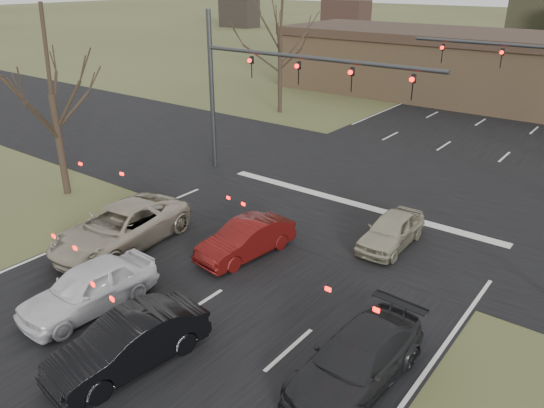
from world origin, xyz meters
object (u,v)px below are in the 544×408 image
at_px(building, 542,73).
at_px(mast_arm_near, 262,78).
at_px(car_silver_suv, 121,227).
at_px(car_white_sedan, 89,288).
at_px(car_silver_ahead, 391,230).
at_px(car_charcoal_sedan, 356,360).
at_px(car_red_ahead, 246,239).
at_px(car_black_hatch, 128,343).

height_order(building, mast_arm_near, mast_arm_near).
xyz_separation_m(car_silver_suv, car_white_sedan, (2.53, -3.20, -0.05)).
bearing_deg(car_silver_ahead, mast_arm_near, 161.10).
relative_size(mast_arm_near, car_charcoal_sedan, 2.60).
height_order(car_charcoal_sedan, car_silver_ahead, car_charcoal_sedan).
height_order(car_silver_suv, car_silver_ahead, car_silver_suv).
bearing_deg(building, car_red_ahead, -95.26).
xyz_separation_m(mast_arm_near, car_white_sedan, (2.68, -12.04, -4.34)).
height_order(car_black_hatch, car_red_ahead, car_black_hatch).
relative_size(car_red_ahead, car_silver_ahead, 1.06).
height_order(building, car_silver_ahead, building).
bearing_deg(car_white_sedan, car_silver_ahead, 62.39).
bearing_deg(car_black_hatch, building, 95.18).
bearing_deg(building, car_white_sedan, -97.01).
bearing_deg(car_silver_suv, car_black_hatch, -43.36).
height_order(mast_arm_near, car_red_ahead, mast_arm_near).
bearing_deg(mast_arm_near, building, 73.87).
bearing_deg(building, mast_arm_near, -106.13).
xyz_separation_m(car_white_sedan, car_black_hatch, (3.05, -0.96, -0.02)).
bearing_deg(building, car_silver_suv, -101.81).
distance_m(mast_arm_near, car_silver_ahead, 9.72).
relative_size(car_white_sedan, car_charcoal_sedan, 0.93).
xyz_separation_m(mast_arm_near, car_black_hatch, (5.73, -13.01, -4.36)).
height_order(car_silver_suv, car_red_ahead, car_silver_suv).
distance_m(car_white_sedan, car_charcoal_sedan, 8.35).
distance_m(car_silver_suv, car_silver_ahead, 10.18).
height_order(mast_arm_near, car_silver_suv, mast_arm_near).
bearing_deg(car_charcoal_sedan, car_silver_ahead, 112.32).
xyz_separation_m(car_silver_suv, car_black_hatch, (5.58, -4.16, -0.08)).
distance_m(car_white_sedan, car_silver_ahead, 10.91).
distance_m(car_red_ahead, car_silver_ahead, 5.51).
distance_m(building, car_white_sedan, 37.37).
height_order(car_white_sedan, car_silver_ahead, car_white_sedan).
bearing_deg(car_silver_ahead, car_silver_suv, -143.56).
xyz_separation_m(car_black_hatch, car_silver_ahead, (2.50, 10.36, -0.08)).
xyz_separation_m(building, car_silver_suv, (-7.08, -33.85, -1.88)).
bearing_deg(car_black_hatch, car_silver_suv, 150.74).
xyz_separation_m(car_silver_suv, car_red_ahead, (4.18, 2.30, -0.14)).
bearing_deg(mast_arm_near, car_white_sedan, -77.47).
bearing_deg(car_red_ahead, car_silver_ahead, 52.66).
bearing_deg(car_silver_suv, car_red_ahead, 22.22).
height_order(mast_arm_near, car_silver_ahead, mast_arm_near).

